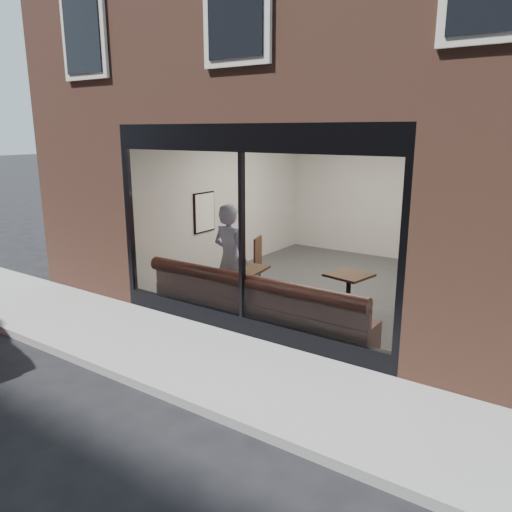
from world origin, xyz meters
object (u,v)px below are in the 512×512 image
Objects in this scene: cafe_chair_left at (249,269)px; cafe_chair_right at (413,301)px; cafe_table_right at (349,275)px; banquette at (257,313)px; person at (230,260)px; cafe_table_left at (245,269)px.

cafe_chair_left reaches higher than cafe_chair_right.
banquette is at bearing -130.24° from cafe_table_right.
person reaches higher than cafe_chair_right.
person is 2.83× the size of cafe_table_left.
banquette is 8.85× the size of cafe_chair_left.
cafe_chair_right is at bearing 28.88° from cafe_table_left.
person is at bearing 35.89° from cafe_chair_right.
cafe_table_right is 1.44× the size of cafe_chair_left.
cafe_table_left reaches higher than banquette.
cafe_table_right is at bearing 22.13° from cafe_table_left.
cafe_chair_right is (0.88, 0.73, -0.50)m from cafe_table_right.
cafe_chair_left is (-0.95, 1.48, -0.50)m from cafe_table_left.
cafe_chair_left is 1.15× the size of cafe_chair_right.
cafe_table_right reaches higher than cafe_chair_left.
cafe_chair_right is at bearing -140.84° from person.
cafe_table_right is (1.75, 1.00, -0.22)m from person.
cafe_chair_right is (1.92, 1.96, 0.01)m from banquette.
cafe_table_right is (1.67, 0.68, 0.00)m from cafe_table_left.
cafe_table_left is 1.83m from cafe_chair_left.
cafe_table_left reaches higher than cafe_chair_right.
cafe_table_right reaches higher than cafe_chair_right.
cafe_table_right is at bearing 42.12° from cafe_chair_right.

